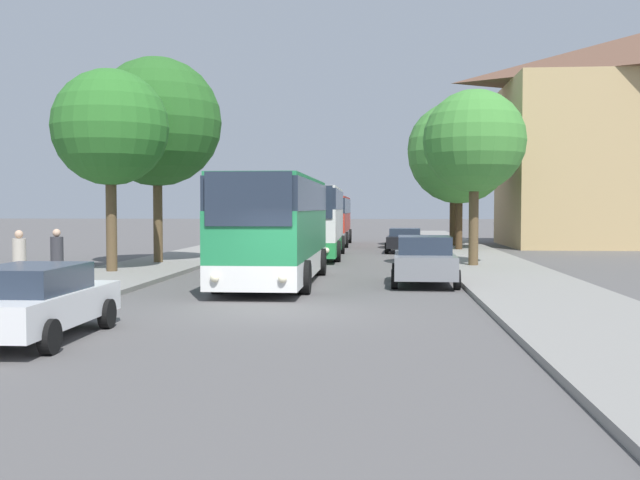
{
  "coord_description": "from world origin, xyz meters",
  "views": [
    {
      "loc": [
        2.44,
        -17.83,
        2.52
      ],
      "look_at": [
        0.07,
        11.19,
        1.26
      ],
      "focal_mm": 42.0,
      "sensor_mm": 36.0,
      "label": 1
    }
  ],
  "objects_px": {
    "parked_car_right_near": "(424,260)",
    "pedestrian_waiting_near": "(19,262)",
    "tree_left_far": "(110,128)",
    "parked_car_left_curb": "(34,301)",
    "tree_left_near": "(157,122)",
    "tree_right_far": "(453,149)",
    "bus_rear": "(329,219)",
    "bus_front": "(275,227)",
    "pedestrian_waiting_far": "(57,259)",
    "tree_right_near": "(474,141)",
    "parked_car_right_far": "(405,240)",
    "bus_middle": "(315,221)",
    "tree_right_mid": "(459,152)"
  },
  "relations": [
    {
      "from": "parked_car_right_near",
      "to": "pedestrian_waiting_near",
      "type": "xyz_separation_m",
      "value": [
        -11.25,
        -4.87,
        0.22
      ]
    },
    {
      "from": "tree_left_far",
      "to": "parked_car_left_curb",
      "type": "bearing_deg",
      "value": -75.61
    },
    {
      "from": "parked_car_right_near",
      "to": "tree_left_far",
      "type": "relative_size",
      "value": 0.56
    },
    {
      "from": "tree_left_near",
      "to": "tree_right_far",
      "type": "xyz_separation_m",
      "value": [
        14.18,
        15.61,
        -0.03
      ]
    },
    {
      "from": "bus_rear",
      "to": "tree_left_near",
      "type": "xyz_separation_m",
      "value": [
        -6.22,
        -18.2,
        4.48
      ]
    },
    {
      "from": "bus_front",
      "to": "tree_left_far",
      "type": "bearing_deg",
      "value": 158.56
    },
    {
      "from": "pedestrian_waiting_far",
      "to": "tree_left_far",
      "type": "bearing_deg",
      "value": -87.35
    },
    {
      "from": "tree_right_near",
      "to": "bus_rear",
      "type": "bearing_deg",
      "value": 111.18
    },
    {
      "from": "parked_car_right_far",
      "to": "tree_left_near",
      "type": "distance_m",
      "value": 16.17
    },
    {
      "from": "pedestrian_waiting_near",
      "to": "tree_right_near",
      "type": "height_order",
      "value": "tree_right_near"
    },
    {
      "from": "bus_middle",
      "to": "pedestrian_waiting_far",
      "type": "xyz_separation_m",
      "value": [
        -5.94,
        -16.92,
        -0.83
      ]
    },
    {
      "from": "parked_car_left_curb",
      "to": "parked_car_right_near",
      "type": "bearing_deg",
      "value": 52.86
    },
    {
      "from": "parked_car_left_curb",
      "to": "tree_left_far",
      "type": "height_order",
      "value": "tree_left_far"
    },
    {
      "from": "bus_rear",
      "to": "tree_right_far",
      "type": "bearing_deg",
      "value": -18.39
    },
    {
      "from": "pedestrian_waiting_far",
      "to": "tree_left_far",
      "type": "height_order",
      "value": "tree_left_far"
    },
    {
      "from": "bus_front",
      "to": "tree_right_near",
      "type": "height_order",
      "value": "tree_right_near"
    },
    {
      "from": "parked_car_left_curb",
      "to": "pedestrian_waiting_near",
      "type": "xyz_separation_m",
      "value": [
        -3.27,
        5.96,
        0.29
      ]
    },
    {
      "from": "tree_right_near",
      "to": "pedestrian_waiting_near",
      "type": "bearing_deg",
      "value": -139.5
    },
    {
      "from": "tree_right_mid",
      "to": "parked_car_right_near",
      "type": "bearing_deg",
      "value": -99.2
    },
    {
      "from": "parked_car_left_curb",
      "to": "parked_car_right_near",
      "type": "distance_m",
      "value": 13.46
    },
    {
      "from": "bus_middle",
      "to": "tree_right_near",
      "type": "bearing_deg",
      "value": -42.89
    },
    {
      "from": "tree_right_far",
      "to": "pedestrian_waiting_near",
      "type": "bearing_deg",
      "value": -117.22
    },
    {
      "from": "parked_car_left_curb",
      "to": "tree_right_mid",
      "type": "xyz_separation_m",
      "value": [
        11.0,
        29.48,
        4.92
      ]
    },
    {
      "from": "parked_car_left_curb",
      "to": "pedestrian_waiting_near",
      "type": "bearing_deg",
      "value": 117.95
    },
    {
      "from": "pedestrian_waiting_near",
      "to": "bus_front",
      "type": "bearing_deg",
      "value": 27.0
    },
    {
      "from": "bus_rear",
      "to": "pedestrian_waiting_far",
      "type": "distance_m",
      "value": 29.88
    },
    {
      "from": "parked_car_left_curb",
      "to": "parked_car_right_far",
      "type": "bearing_deg",
      "value": 73.77
    },
    {
      "from": "parked_car_left_curb",
      "to": "tree_left_near",
      "type": "distance_m",
      "value": 19.27
    },
    {
      "from": "bus_middle",
      "to": "tree_left_near",
      "type": "relative_size",
      "value": 1.19
    },
    {
      "from": "bus_front",
      "to": "bus_middle",
      "type": "height_order",
      "value": "bus_middle"
    },
    {
      "from": "tree_left_far",
      "to": "tree_right_near",
      "type": "distance_m",
      "value": 14.44
    },
    {
      "from": "pedestrian_waiting_near",
      "to": "tree_left_near",
      "type": "bearing_deg",
      "value": 77.93
    },
    {
      "from": "tree_right_mid",
      "to": "bus_rear",
      "type": "bearing_deg",
      "value": 138.75
    },
    {
      "from": "tree_right_mid",
      "to": "tree_right_far",
      "type": "height_order",
      "value": "tree_right_far"
    },
    {
      "from": "bus_rear",
      "to": "parked_car_left_curb",
      "type": "relative_size",
      "value": 2.33
    },
    {
      "from": "bus_rear",
      "to": "pedestrian_waiting_near",
      "type": "bearing_deg",
      "value": -102.22
    },
    {
      "from": "bus_middle",
      "to": "pedestrian_waiting_near",
      "type": "distance_m",
      "value": 19.21
    },
    {
      "from": "parked_car_right_near",
      "to": "pedestrian_waiting_far",
      "type": "height_order",
      "value": "pedestrian_waiting_far"
    },
    {
      "from": "tree_right_far",
      "to": "bus_front",
      "type": "bearing_deg",
      "value": -109.29
    },
    {
      "from": "bus_middle",
      "to": "tree_right_mid",
      "type": "relative_size",
      "value": 1.24
    },
    {
      "from": "parked_car_left_curb",
      "to": "pedestrian_waiting_far",
      "type": "xyz_separation_m",
      "value": [
        -2.72,
        7.1,
        0.29
      ]
    },
    {
      "from": "bus_front",
      "to": "tree_right_mid",
      "type": "relative_size",
      "value": 1.23
    },
    {
      "from": "bus_rear",
      "to": "tree_left_near",
      "type": "height_order",
      "value": "tree_left_near"
    },
    {
      "from": "pedestrian_waiting_near",
      "to": "pedestrian_waiting_far",
      "type": "relative_size",
      "value": 1.0
    },
    {
      "from": "parked_car_right_near",
      "to": "tree_left_near",
      "type": "distance_m",
      "value": 14.38
    },
    {
      "from": "parked_car_right_far",
      "to": "pedestrian_waiting_near",
      "type": "bearing_deg",
      "value": 67.18
    },
    {
      "from": "tree_right_mid",
      "to": "tree_right_far",
      "type": "xyz_separation_m",
      "value": [
        0.07,
        4.34,
        0.52
      ]
    },
    {
      "from": "parked_car_right_far",
      "to": "tree_left_far",
      "type": "relative_size",
      "value": 0.57
    },
    {
      "from": "tree_left_far",
      "to": "tree_right_mid",
      "type": "xyz_separation_m",
      "value": [
        14.47,
        15.94,
        0.19
      ]
    },
    {
      "from": "bus_middle",
      "to": "tree_right_far",
      "type": "xyz_separation_m",
      "value": [
        7.84,
        9.8,
        4.32
      ]
    }
  ]
}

